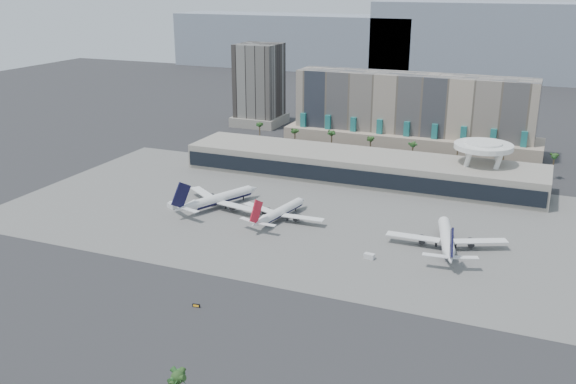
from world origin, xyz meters
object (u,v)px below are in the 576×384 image
at_px(service_vehicle_b, 369,256).
at_px(taxiway_sign, 196,306).
at_px(airliner_right, 447,238).
at_px(service_vehicle_a, 172,206).
at_px(airliner_centre, 280,212).
at_px(airliner_left, 219,199).

distance_m(service_vehicle_b, taxiway_sign, 64.58).
bearing_deg(service_vehicle_b, airliner_right, 47.21).
distance_m(service_vehicle_a, service_vehicle_b, 91.70).
relative_size(airliner_right, service_vehicle_a, 10.06).
bearing_deg(airliner_centre, service_vehicle_b, -17.29).
bearing_deg(service_vehicle_b, taxiway_sign, -118.48).
relative_size(airliner_left, airliner_centre, 1.08).
xyz_separation_m(service_vehicle_b, taxiway_sign, (-37.39, -52.65, -0.39)).
relative_size(airliner_right, taxiway_sign, 18.52).
bearing_deg(service_vehicle_b, airliner_left, 167.25).
height_order(airliner_centre, service_vehicle_b, airliner_centre).
height_order(airliner_centre, service_vehicle_a, airliner_centre).
distance_m(airliner_centre, service_vehicle_b, 48.52).
height_order(airliner_left, airliner_right, airliner_left).
height_order(airliner_centre, airliner_right, airliner_right).
distance_m(airliner_left, airliner_centre, 29.66).
bearing_deg(taxiway_sign, airliner_left, 106.71).
relative_size(airliner_centre, airliner_right, 0.88).
bearing_deg(service_vehicle_b, airliner_centre, 159.42).
bearing_deg(service_vehicle_b, service_vehicle_a, 176.09).
bearing_deg(taxiway_sign, airliner_centre, 86.93).
bearing_deg(service_vehicle_a, airliner_centre, 30.64).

